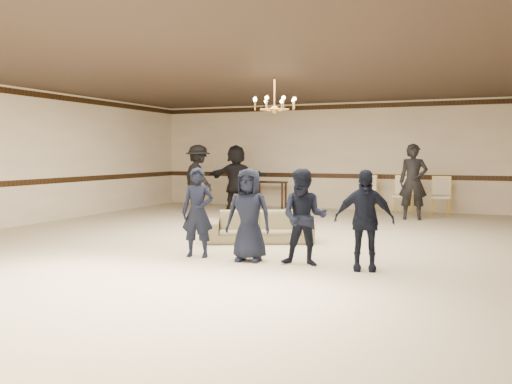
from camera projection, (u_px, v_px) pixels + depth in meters
room at (255, 158)px, 10.18m from camera, size 12.01×14.01×3.21m
chair_rail at (344, 176)px, 16.67m from camera, size 12.00×0.02×0.14m
crown_molding at (345, 106)px, 16.52m from camera, size 12.00×0.02×0.14m
chandelier at (274, 93)px, 11.02m from camera, size 0.94×0.94×0.89m
boy_a at (198, 212)px, 8.95m from camera, size 0.58×0.44×1.45m
boy_b at (249, 215)px, 8.61m from camera, size 0.75×0.53×1.45m
boy_c at (304, 217)px, 8.27m from camera, size 0.76×0.62×1.45m
boy_d at (364, 220)px, 7.93m from camera, size 0.91×0.52×1.45m
settee at (260, 227)px, 10.49m from camera, size 2.16×1.53×0.59m
adult_left at (198, 178)px, 15.99m from camera, size 1.44×1.26×1.93m
adult_mid at (236, 178)px, 16.30m from camera, size 1.87×0.97×1.93m
adult_right at (413, 182)px, 13.99m from camera, size 0.76×0.55×1.93m
banquet_chair_left at (367, 194)px, 15.71m from camera, size 0.53×0.53×1.04m
banquet_chair_mid at (403, 195)px, 15.33m from camera, size 0.52×0.52×1.04m
banquet_chair_right at (441, 196)px, 14.95m from camera, size 0.55×0.55×1.04m
console_table at (271, 195)px, 17.04m from camera, size 1.00×0.47×0.83m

